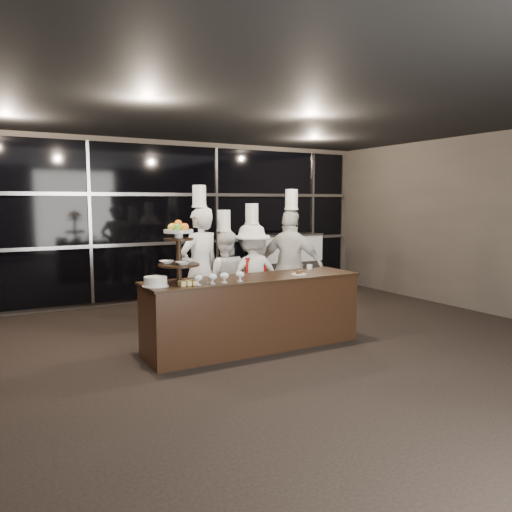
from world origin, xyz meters
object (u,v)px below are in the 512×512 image
display_stand (179,248)px  display_case (287,261)px  chef_a (200,269)px  layer_cake (156,282)px  chef_c (252,275)px  chef_d (291,266)px  buffet_counter (254,312)px  chef_b (224,279)px

display_stand → display_case: bearing=40.2°
display_case → chef_a: chef_a is taller
layer_cake → display_case: size_ratio=0.23×
chef_a → chef_c: chef_a is taller
chef_d → chef_c: bearing=169.9°
chef_a → chef_d: size_ratio=1.02×
buffet_counter → display_case: size_ratio=2.14×
chef_b → chef_a: bearing=-176.0°
chef_b → chef_c: 0.42m
layer_cake → chef_b: bearing=38.5°
chef_a → chef_c: bearing=-4.8°
chef_d → display_stand: bearing=-158.1°
chef_b → chef_c: chef_c is taller
chef_c → display_case: bearing=45.4°
chef_b → chef_c: bearing=-12.9°
chef_a → layer_cake: bearing=-132.9°
chef_c → chef_a: bearing=175.2°
buffet_counter → chef_a: bearing=106.1°
buffet_counter → display_case: display_case is taller
chef_c → display_stand: bearing=-147.3°
chef_d → layer_cake: bearing=-159.6°
display_case → chef_c: (-1.83, -1.86, 0.10)m
layer_cake → chef_d: chef_d is taller
layer_cake → chef_a: chef_a is taller
display_stand → chef_d: size_ratio=0.36×
display_stand → layer_cake: size_ratio=2.48×
chef_b → chef_d: chef_d is taller
chef_b → chef_d: 1.06m
chef_b → chef_d: (1.03, -0.21, 0.15)m
display_case → chef_c: bearing=-134.6°
buffet_counter → chef_c: chef_c is taller
layer_cake → chef_c: size_ratio=0.16×
buffet_counter → display_stand: (-1.00, -0.00, 0.87)m
display_stand → chef_c: chef_c is taller
buffet_counter → display_case: (2.33, 2.82, 0.22)m
buffet_counter → chef_d: 1.48m
layer_cake → chef_b: 1.80m
chef_a → chef_b: (0.39, 0.03, -0.18)m
layer_cake → chef_c: 2.08m
chef_c → chef_d: (0.62, -0.11, 0.11)m
chef_a → chef_c: size_ratio=1.14×
layer_cake → display_case: display_case is taller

